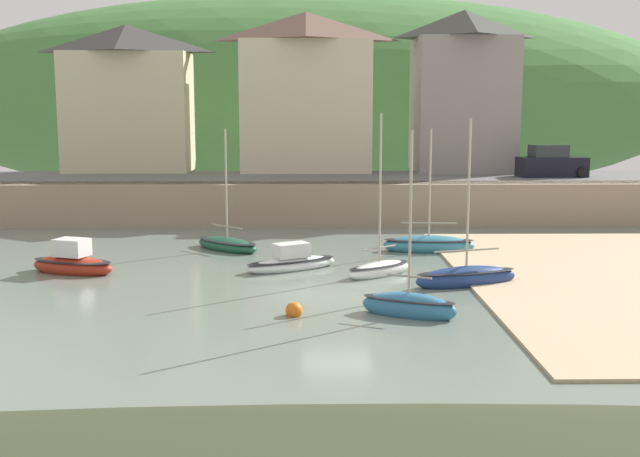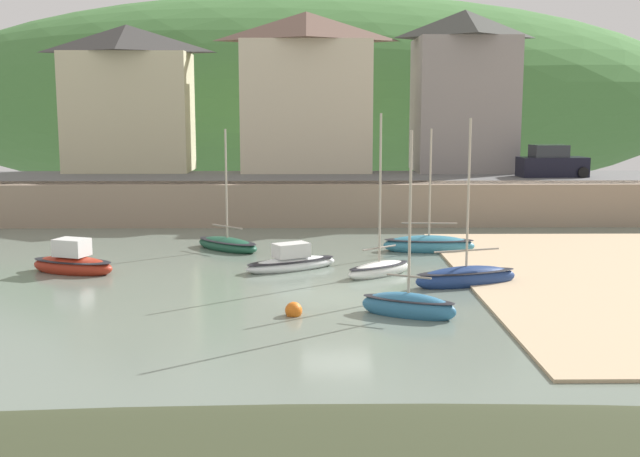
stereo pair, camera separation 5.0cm
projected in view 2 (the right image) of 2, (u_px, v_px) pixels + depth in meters
ground at (410, 386)px, 18.60m from camera, size 48.00×41.00×0.61m
quay_seawall at (326, 200)px, 45.12m from camera, size 48.00×9.40×2.40m
hillside_backdrop at (308, 100)px, 81.44m from camera, size 80.00×44.00×20.73m
waterfront_building_left at (129, 98)px, 51.65m from camera, size 8.34×4.72×9.51m
waterfront_building_centre at (306, 91)px, 51.74m from camera, size 8.71×5.40×10.35m
waterfront_building_right at (463, 90)px, 51.87m from camera, size 6.64×6.01×10.48m
sailboat_white_hull at (379, 268)px, 31.42m from camera, size 3.05×2.67×6.59m
dinghy_open_wooden at (73, 263)px, 31.93m from camera, size 3.89×2.50×1.60m
fishing_boat_green at (227, 244)px, 37.04m from camera, size 3.70×3.51×5.82m
sailboat_far_left at (291, 262)px, 32.58m from camera, size 4.16×3.04×1.25m
sailboat_tall_mast at (429, 245)px, 36.63m from camera, size 4.32×1.63×5.89m
sailboat_blue_trim at (408, 306)px, 25.35m from camera, size 3.26×2.17×6.18m
rowboat_small_beached at (466, 277)px, 29.64m from camera, size 4.25×2.16×6.48m
parked_car_near_slipway at (551, 164)px, 48.19m from camera, size 4.22×2.01×1.95m
mooring_buoy at (294, 310)px, 25.41m from camera, size 0.56×0.56×0.56m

